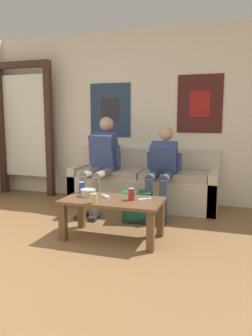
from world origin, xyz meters
name	(u,v)px	position (x,y,z in m)	size (l,w,h in m)	color
ground_plane	(24,294)	(0.00, 0.00, 0.00)	(18.00, 18.00, 0.00)	brown
wall_back	(138,117)	(0.00, 2.98, 1.28)	(10.00, 0.07, 2.55)	silver
door_frame	(25,122)	(-1.86, 2.76, 1.20)	(1.00, 0.10, 2.15)	#382319
couch	(143,186)	(0.19, 2.63, 0.29)	(2.08, 0.69, 0.81)	beige
coffee_table	(113,207)	(0.22, 1.25, 0.34)	(1.04, 0.55, 0.42)	brown
person_seated_adult	(101,160)	(-0.32, 2.26, 0.69)	(0.47, 0.90, 1.27)	gray
person_seated_teen	(162,167)	(0.53, 2.27, 0.63)	(0.47, 0.86, 1.14)	#384256
backpack	(137,207)	(0.30, 1.89, 0.18)	(0.38, 0.29, 0.37)	#1E5642
ceramic_bowl	(88,192)	(-0.08, 1.30, 0.47)	(0.17, 0.17, 0.08)	#B7B2A8
pillar_candle	(94,198)	(0.10, 1.04, 0.47)	(0.07, 0.07, 0.11)	tan
drink_can_blue	(82,187)	(-0.21, 1.42, 0.48)	(0.07, 0.07, 0.12)	#28479E
drink_can_red	(131,194)	(0.42, 1.27, 0.48)	(0.07, 0.07, 0.12)	maroon
game_controller_near_left	(145,200)	(0.56, 1.29, 0.43)	(0.13, 0.12, 0.03)	white
game_controller_near_right	(106,196)	(0.12, 1.30, 0.43)	(0.13, 0.12, 0.03)	white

